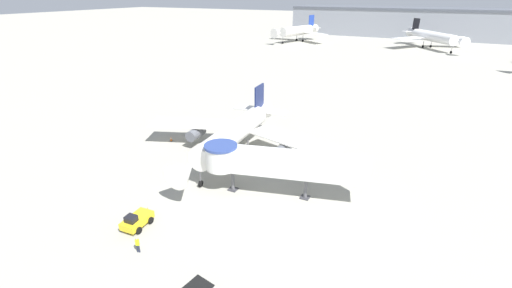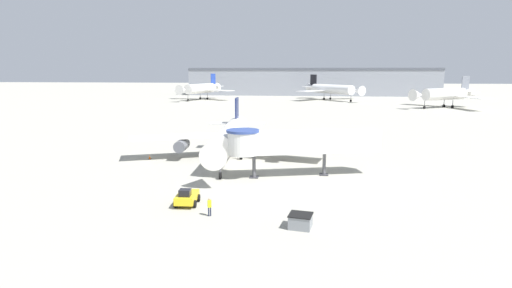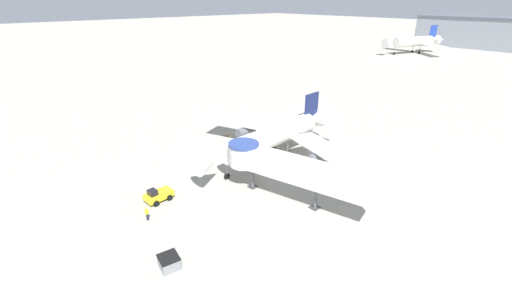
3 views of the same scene
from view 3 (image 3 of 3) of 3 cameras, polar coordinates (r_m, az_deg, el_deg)
ground_plane at (r=53.12m, az=3.33°, el=-3.31°), size 800.00×800.00×0.00m
main_airplane at (r=53.57m, az=3.09°, el=1.35°), size 31.83×27.02×8.87m
jet_bridge at (r=42.45m, az=5.05°, el=-3.80°), size 19.39×7.76×6.15m
pushback_tug_yellow at (r=45.26m, az=-16.02°, el=-8.18°), size 2.35×3.54×1.80m
service_container_gray at (r=35.27m, az=-14.29°, el=-18.52°), size 2.25×2.15×1.22m
traffic_cone_port_wing at (r=63.69m, az=-4.90°, el=1.65°), size 0.47×0.47×0.78m
traffic_cone_near_nose at (r=46.94m, az=-13.73°, el=-7.32°), size 0.46×0.46×0.75m
ground_crew_marshaller at (r=41.81m, az=-17.74°, el=-10.87°), size 0.39×0.32×1.78m
background_jet_blue_tail at (r=177.78m, az=24.87°, el=15.22°), size 30.88×31.98×12.10m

